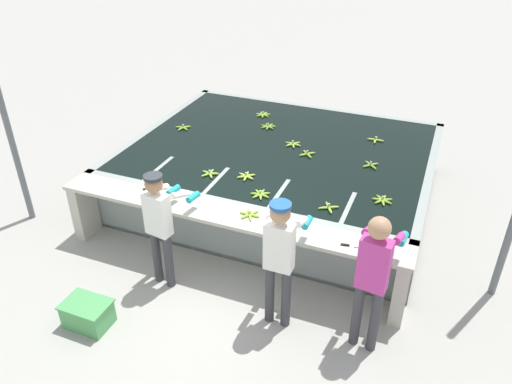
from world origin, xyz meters
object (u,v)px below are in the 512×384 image
object	(u,v)px
banana_bunch_floating_3	(293,144)
banana_bunch_floating_2	(382,200)
crate	(88,314)
knife_1	(351,246)
support_post_left	(7,123)
banana_bunch_floating_4	(307,154)
banana_bunch_floating_11	(268,126)
banana_bunch_floating_1	(183,127)
banana_bunch_floating_0	(371,165)
worker_0	(160,220)
worker_1	(280,252)
banana_bunch_floating_9	(246,176)
banana_bunch_floating_8	(263,115)
worker_2	(373,272)
banana_bunch_floating_6	(329,207)
banana_bunch_floating_10	(260,194)
banana_bunch_ledge_0	(250,214)
knife_0	(148,192)
banana_bunch_floating_7	(375,140)
banana_bunch_floating_5	(210,174)

from	to	relation	value
banana_bunch_floating_3	banana_bunch_floating_2	bearing A→B (deg)	-35.95
banana_bunch_floating_2	crate	world-z (taller)	banana_bunch_floating_2
knife_1	support_post_left	xyz separation A→B (m)	(-5.04, 0.09, 0.68)
banana_bunch_floating_4	banana_bunch_floating_11	distance (m)	1.22
banana_bunch_floating_1	banana_bunch_floating_0	bearing A→B (deg)	-2.94
worker_0	worker_1	xyz separation A→B (m)	(1.60, -0.11, 0.04)
banana_bunch_floating_9	crate	world-z (taller)	banana_bunch_floating_9
worker_0	banana_bunch_floating_8	world-z (taller)	worker_0
worker_2	crate	xyz separation A→B (m)	(-3.07, -0.93, -0.88)
banana_bunch_floating_3	banana_bunch_floating_4	bearing A→B (deg)	-39.10
banana_bunch_floating_4	banana_bunch_floating_6	xyz separation A→B (m)	(0.71, -1.37, 0.00)
banana_bunch_floating_4	banana_bunch_floating_6	world-z (taller)	same
worker_2	banana_bunch_floating_10	bearing A→B (deg)	145.78
knife_1	crate	bearing A→B (deg)	-152.14
banana_bunch_floating_6	banana_bunch_floating_8	xyz separation A→B (m)	(-1.93, 2.60, -0.00)
worker_2	banana_bunch_floating_3	size ratio (longest dim) A/B	6.13
banana_bunch_floating_3	banana_bunch_floating_6	bearing A→B (deg)	-57.79
worker_1	banana_bunch_ledge_0	xyz separation A→B (m)	(-0.65, 0.68, -0.08)
knife_0	banana_bunch_floating_6	bearing A→B (deg)	12.80
crate	worker_1	bearing A→B (deg)	23.90
worker_0	knife_0	bearing A→B (deg)	133.83
banana_bunch_floating_0	knife_1	world-z (taller)	banana_bunch_floating_0
worker_1	knife_1	xyz separation A→B (m)	(0.68, 0.54, -0.09)
worker_0	banana_bunch_floating_9	bearing A→B (deg)	70.68
banana_bunch_floating_9	knife_1	distance (m)	2.05
worker_0	crate	size ratio (longest dim) A/B	2.92
banana_bunch_floating_3	banana_bunch_floating_6	size ratio (longest dim) A/B	1.08
worker_0	banana_bunch_floating_9	xyz separation A→B (m)	(0.52, 1.47, -0.04)
banana_bunch_floating_4	knife_1	size ratio (longest dim) A/B	0.66
banana_bunch_floating_11	support_post_left	xyz separation A→B (m)	(-2.94, -2.74, 0.67)
banana_bunch_floating_0	banana_bunch_floating_1	distance (m)	3.28
worker_2	knife_0	world-z (taller)	worker_2
banana_bunch_floating_7	support_post_left	xyz separation A→B (m)	(-4.77, -2.88, 0.67)
banana_bunch_floating_1	crate	bearing A→B (deg)	-78.94
worker_2	support_post_left	size ratio (longest dim) A/B	0.54
banana_bunch_floating_0	crate	bearing A→B (deg)	-126.12
banana_bunch_floating_9	banana_bunch_floating_2	bearing A→B (deg)	2.31
knife_1	crate	distance (m)	3.18
banana_bunch_floating_7	knife_1	size ratio (longest dim) A/B	0.80
banana_bunch_floating_2	banana_bunch_floating_7	size ratio (longest dim) A/B	1.00
worker_1	banana_bunch_floating_3	xyz separation A→B (m)	(-0.79, 2.85, -0.08)
banana_bunch_floating_3	worker_1	bearing A→B (deg)	-74.40
banana_bunch_floating_4	banana_bunch_floating_5	size ratio (longest dim) A/B	0.83
crate	banana_bunch_floating_1	bearing A→B (deg)	101.06
worker_0	banana_bunch_floating_7	distance (m)	3.94
banana_bunch_floating_5	banana_bunch_ledge_0	world-z (taller)	banana_bunch_ledge_0
worker_1	banana_bunch_floating_10	distance (m)	1.39
banana_bunch_floating_11	banana_bunch_floating_7	bearing A→B (deg)	4.61
banana_bunch_ledge_0	banana_bunch_floating_8	bearing A→B (deg)	108.50
banana_bunch_floating_2	knife_0	distance (m)	3.14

